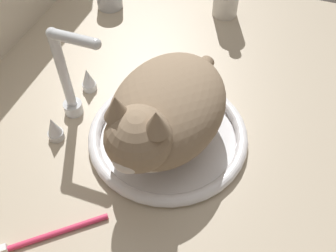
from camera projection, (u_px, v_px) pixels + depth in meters
countertop at (152, 128)px, 81.90cm from camera, size 117.52×83.93×3.00cm
sink_basin at (168, 135)px, 77.51cm from camera, size 32.23×32.23×2.37cm
faucet at (70, 85)px, 76.08cm from camera, size 18.02×11.50×21.84cm
cat at (163, 114)px, 69.28cm from camera, size 38.33×23.26×19.02cm
toothbrush at (49, 235)px, 64.67cm from camera, size 13.43×15.72×1.70cm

